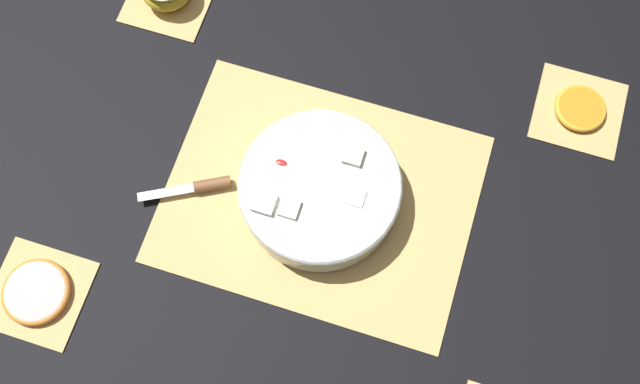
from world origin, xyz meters
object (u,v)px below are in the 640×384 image
Objects in this scene: paring_knife at (207,185)px; orange_slice_whole at (580,108)px; fruit_salad_bowl at (320,190)px; grapefruit_slice at (36,292)px.

orange_slice_whole is at bearing 30.09° from paring_knife.
fruit_salad_bowl reaches higher than paring_knife.
fruit_salad_bowl is 0.43m from orange_slice_whole.
fruit_salad_bowl is 2.42× the size of grapefruit_slice.
fruit_salad_bowl is 1.82× the size of paring_knife.
paring_knife is 1.62× the size of orange_slice_whole.
grapefruit_slice is at bearing -143.03° from fruit_salad_bowl.
grapefruit_slice is (-0.34, -0.26, -0.03)m from fruit_salad_bowl.
grapefruit_slice reaches higher than orange_slice_whole.
fruit_salad_bowl is 2.94× the size of orange_slice_whole.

